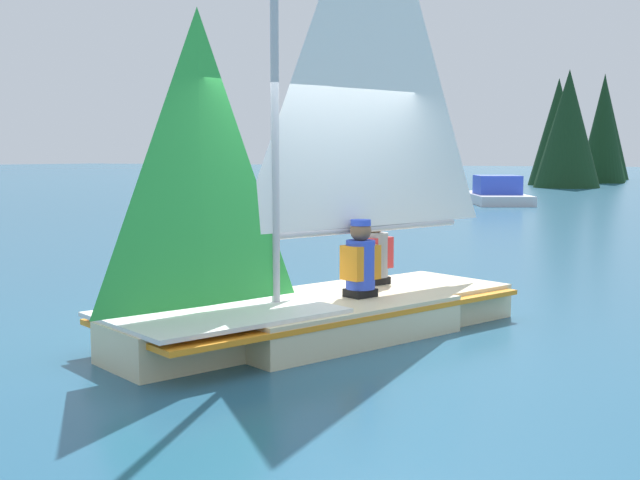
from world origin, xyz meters
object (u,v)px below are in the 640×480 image
Objects in this scene: sailboat_main at (325,265)px; motorboat_distant at (496,193)px; sailor_helm at (360,272)px; sailor_crew at (375,261)px.

sailboat_main is 23.68m from motorboat_distant.
sailor_crew is at bearing -144.09° from sailor_helm.
sailor_helm is at bearing 153.76° from sailboat_main.
sailor_helm is (0.25, -0.27, -0.08)m from sailboat_main.
motorboat_distant is at bearing -145.92° from sailor_helm.
sailboat_main is at bearing 18.08° from sailor_crew.
sailor_helm is at bearing -14.55° from motorboat_distant.
sailor_crew is 0.21× the size of motorboat_distant.
sailboat_main is 4.42× the size of sailor_crew.
motorboat_distant is (22.08, 5.01, -0.26)m from sailor_crew.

